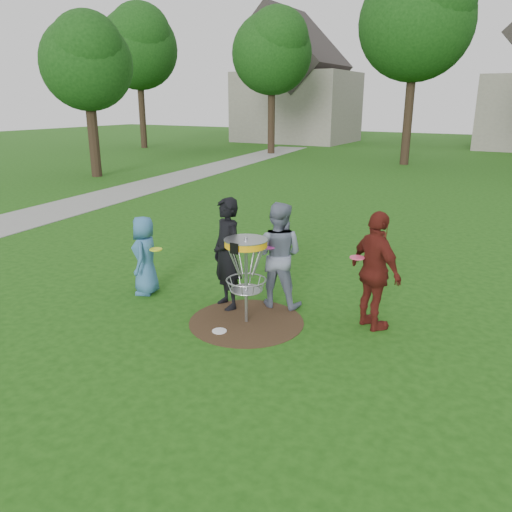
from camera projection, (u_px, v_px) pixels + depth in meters
The scene contains 11 objects.
ground at pixel (246, 322), 7.81m from camera, with size 100.00×100.00×0.00m, color #19470F.
dirt_patch at pixel (246, 322), 7.81m from camera, with size 1.80×1.80×0.01m, color #47331E.
concrete_path at pixel (132, 190), 19.20m from camera, with size 2.20×40.00×0.02m, color #9E9E99.
player_blue at pixel (145, 255), 8.79m from camera, with size 0.69×0.45×1.40m, color #356893.
player_black at pixel (227, 254), 8.12m from camera, with size 0.68×0.44×1.85m, color black.
player_grey at pixel (278, 255), 8.21m from camera, with size 0.86×0.67×1.76m, color slate.
player_maroon at pixel (376, 271), 7.36m from camera, with size 1.06×0.44×1.81m, color #5D1A15.
disc_on_grass at pixel (219, 331), 7.47m from camera, with size 0.22×0.22×0.02m, color white.
disc_golf_basket at pixel (246, 260), 7.50m from camera, with size 0.66×0.67×1.38m.
held_discs at pixel (250, 250), 7.92m from camera, with size 3.63×0.75×0.29m.
tree_row at pixel (487, 34), 22.82m from camera, with size 51.20×17.42×9.90m.
Camera 1 is at (3.71, -6.11, 3.32)m, focal length 35.00 mm.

